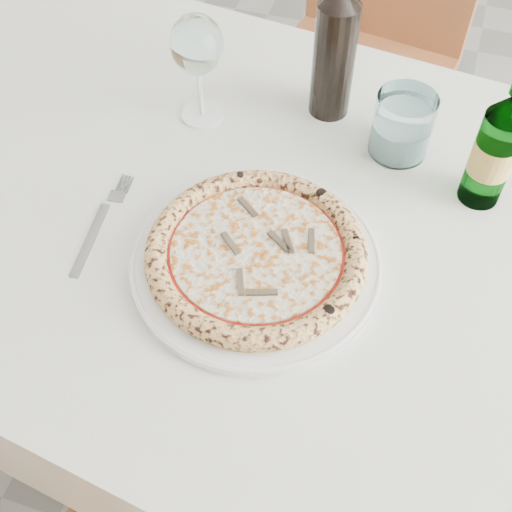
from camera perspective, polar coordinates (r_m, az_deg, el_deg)
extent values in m
cube|color=#555555|center=(1.64, 4.28, -10.40)|extent=(5.00, 6.00, 0.02)
cube|color=brown|center=(0.94, 1.85, 2.88)|extent=(1.52, 1.00, 0.04)
cube|color=silver|center=(0.92, 1.89, 3.81)|extent=(1.59, 1.07, 0.01)
cube|color=silver|center=(1.31, 7.35, 14.13)|extent=(1.48, 0.01, 0.22)
cylinder|color=brown|center=(1.65, -17.30, 8.19)|extent=(0.06, 0.06, 0.71)
cube|color=brown|center=(1.67, 8.61, 15.25)|extent=(0.50, 0.50, 0.04)
cylinder|color=brown|center=(1.93, 14.97, 10.67)|extent=(0.04, 0.04, 0.43)
cylinder|color=brown|center=(1.66, 11.04, 3.48)|extent=(0.04, 0.04, 0.43)
cylinder|color=brown|center=(2.00, 4.89, 14.22)|extent=(0.04, 0.04, 0.43)
cylinder|color=brown|center=(1.75, -0.18, 7.75)|extent=(0.04, 0.04, 0.43)
cylinder|color=white|center=(0.85, 0.00, -0.53)|extent=(0.34, 0.34, 0.01)
torus|color=white|center=(0.85, 0.00, -0.33)|extent=(0.33, 0.33, 0.01)
cylinder|color=tan|center=(0.84, 0.00, 0.00)|extent=(0.28, 0.28, 0.01)
torus|color=tan|center=(0.84, 0.00, 0.34)|extent=(0.29, 0.29, 0.03)
cylinder|color=red|center=(0.84, 0.00, 0.34)|extent=(0.24, 0.24, 0.00)
cylinder|color=beige|center=(0.83, 0.00, 0.46)|extent=(0.22, 0.22, 0.00)
cube|color=#3D3125|center=(0.83, 1.88, 0.19)|extent=(0.04, 0.01, 0.00)
cube|color=#3D3125|center=(0.85, 2.58, 2.01)|extent=(0.03, 0.04, 0.00)
cube|color=#3D3125|center=(0.87, 0.35, 3.91)|extent=(0.02, 0.04, 0.00)
cube|color=#3D3125|center=(0.85, -1.66, 1.88)|extent=(0.04, 0.02, 0.00)
cube|color=#3D3125|center=(0.83, -3.51, 0.27)|extent=(0.04, 0.02, 0.00)
cube|color=#3D3125|center=(0.80, -2.51, -2.68)|extent=(0.02, 0.04, 0.00)
cube|color=#3D3125|center=(0.81, 0.98, -1.36)|extent=(0.03, 0.04, 0.00)
cube|color=gray|center=(0.91, -14.46, 1.51)|extent=(0.03, 0.13, 0.00)
cube|color=gray|center=(0.96, -12.34, 5.06)|extent=(0.03, 0.02, 0.00)
cylinder|color=gray|center=(0.98, -12.15, 6.22)|extent=(0.00, 0.03, 0.00)
cylinder|color=gray|center=(0.97, -11.86, 6.15)|extent=(0.00, 0.03, 0.00)
cylinder|color=gray|center=(0.97, -11.56, 6.09)|extent=(0.00, 0.03, 0.00)
cylinder|color=gray|center=(0.97, -11.25, 6.02)|extent=(0.00, 0.03, 0.00)
cylinder|color=white|center=(1.07, -4.79, 12.41)|extent=(0.07, 0.07, 0.00)
cylinder|color=white|center=(1.04, -4.97, 14.41)|extent=(0.01, 0.01, 0.09)
ellipsoid|color=white|center=(0.99, -5.31, 18.21)|extent=(0.08, 0.08, 0.09)
cylinder|color=white|center=(1.00, 12.88, 11.29)|extent=(0.09, 0.09, 0.10)
cylinder|color=silver|center=(1.02, 12.63, 10.25)|extent=(0.08, 0.08, 0.05)
cylinder|color=#2C7D33|center=(0.95, 20.21, 8.08)|extent=(0.06, 0.06, 0.15)
cylinder|color=#CDC95A|center=(0.94, 20.29, 8.28)|extent=(0.06, 0.06, 0.05)
cylinder|color=black|center=(1.03, 6.91, 16.83)|extent=(0.07, 0.07, 0.19)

